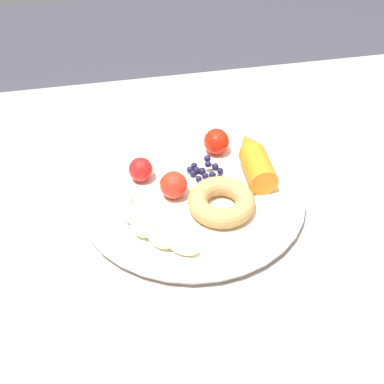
% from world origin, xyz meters
% --- Properties ---
extents(dining_table, '(0.97, 0.71, 0.75)m').
position_xyz_m(dining_table, '(0.00, 0.00, 0.64)').
color(dining_table, '#A3948E').
rests_on(dining_table, ground_plane).
extents(plate, '(0.33, 0.33, 0.02)m').
position_xyz_m(plate, '(-0.06, -0.03, 0.76)').
color(plate, white).
rests_on(plate, dining_table).
extents(banana, '(0.10, 0.15, 0.03)m').
position_xyz_m(banana, '(-0.13, -0.09, 0.77)').
color(banana, '#F1E6BA').
rests_on(banana, plate).
extents(carrot_orange, '(0.05, 0.13, 0.04)m').
position_xyz_m(carrot_orange, '(0.05, 0.01, 0.78)').
color(carrot_orange, orange).
rests_on(carrot_orange, plate).
extents(donut, '(0.10, 0.10, 0.03)m').
position_xyz_m(donut, '(-0.03, -0.07, 0.78)').
color(donut, tan).
rests_on(donut, plate).
extents(blueberry_pile, '(0.06, 0.05, 0.02)m').
position_xyz_m(blueberry_pile, '(-0.03, 0.01, 0.77)').
color(blueberry_pile, '#191638').
rests_on(blueberry_pile, plate).
extents(tomato_near, '(0.04, 0.04, 0.04)m').
position_xyz_m(tomato_near, '(-0.09, -0.03, 0.78)').
color(tomato_near, red).
rests_on(tomato_near, plate).
extents(tomato_mid, '(0.04, 0.04, 0.04)m').
position_xyz_m(tomato_mid, '(-0.13, 0.02, 0.78)').
color(tomato_mid, red).
rests_on(tomato_mid, plate).
extents(tomato_far, '(0.04, 0.04, 0.04)m').
position_xyz_m(tomato_far, '(0.00, 0.06, 0.78)').
color(tomato_far, red).
rests_on(tomato_far, plate).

